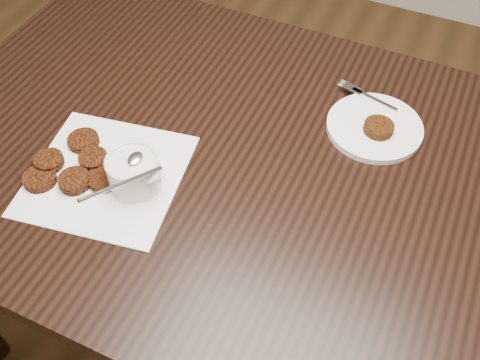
% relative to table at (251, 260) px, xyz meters
% --- Properties ---
extents(table, '(1.43, 0.92, 0.75)m').
position_rel_table_xyz_m(table, '(0.00, 0.00, 0.00)').
color(table, black).
rests_on(table, floor).
extents(napkin, '(0.33, 0.33, 0.00)m').
position_rel_table_xyz_m(napkin, '(-0.24, -0.15, 0.38)').
color(napkin, white).
rests_on(napkin, table).
extents(sauce_ramekin, '(0.14, 0.14, 0.14)m').
position_rel_table_xyz_m(sauce_ramekin, '(-0.18, -0.15, 0.45)').
color(sauce_ramekin, silver).
rests_on(sauce_ramekin, napkin).
extents(patty_cluster, '(0.26, 0.26, 0.02)m').
position_rel_table_xyz_m(patty_cluster, '(-0.31, -0.17, 0.39)').
color(patty_cluster, '#57220B').
rests_on(patty_cluster, napkin).
extents(plate_with_patty, '(0.24, 0.24, 0.03)m').
position_rel_table_xyz_m(plate_with_patty, '(0.19, 0.19, 0.39)').
color(plate_with_patty, white).
rests_on(plate_with_patty, table).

